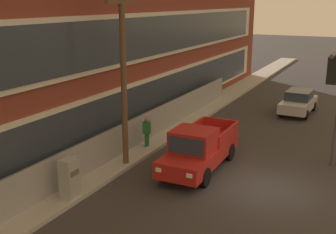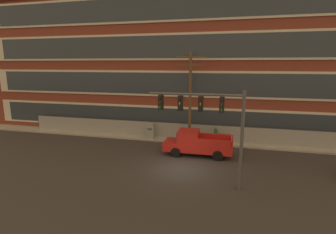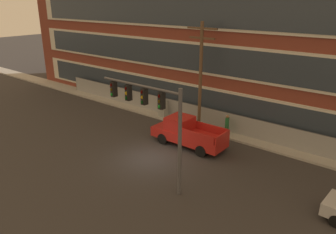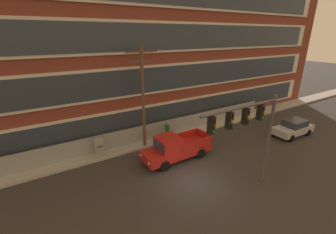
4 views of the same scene
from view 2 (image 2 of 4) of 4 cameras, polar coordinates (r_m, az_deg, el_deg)
name	(u,v)px [view 2 (image 2 of 4)]	position (r m, az deg, el deg)	size (l,w,h in m)	color
ground_plane	(181,169)	(19.00, 2.77, -11.30)	(160.00, 160.00, 0.00)	#333030
sidewalk_building_side	(195,141)	(25.46, 5.90, -5.16)	(80.00, 1.90, 0.16)	#9E9B93
brick_mill_building	(206,65)	(29.59, 8.19, 11.17)	(51.28, 9.23, 14.45)	brown
chain_link_fence	(180,131)	(25.69, 2.63, -3.16)	(32.54, 0.06, 1.67)	gray
traffic_signal_mast	(209,115)	(15.45, 8.85, 0.41)	(5.66, 0.43, 5.92)	#4C4C51
pickup_truck_red	(196,144)	(21.58, 6.16, -5.80)	(5.60, 2.05, 2.05)	#AD1E19
utility_pole_near_corner	(190,93)	(24.03, 4.84, 5.14)	(2.58, 0.26, 8.46)	brown
electrical_cabinet	(151,132)	(25.68, -3.81, -3.23)	(0.68, 0.53, 1.66)	#939993
pedestrian_near_cabinet	(216,134)	(24.70, 10.32, -3.66)	(0.36, 0.46, 1.69)	#236B38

